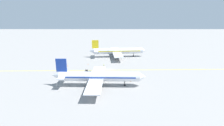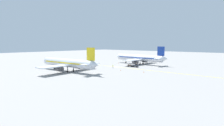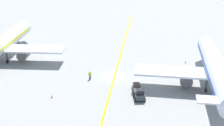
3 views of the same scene
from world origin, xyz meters
name	(u,v)px [view 3 (image 3 of 3)]	position (x,y,z in m)	size (l,w,h in m)	color
ground_plane	(115,76)	(0.00, 0.00, 0.00)	(400.00, 400.00, 0.00)	gray
apron_yellow_centreline	(115,76)	(0.00, 0.00, 0.00)	(0.40, 120.00, 0.01)	yellow
airplane_at_gate	(1,45)	(-25.70, 5.40, 3.71)	(28.32, 35.54, 10.60)	silver
airplane_adjacent_stand	(216,70)	(18.25, -3.18, 3.71)	(28.11, 35.46, 10.60)	silver
baggage_tug_dark	(139,94)	(5.35, -9.00, 0.90)	(2.26, 3.24, 2.11)	#333842
baggage_cart_trailing	(137,87)	(4.68, -5.77, 0.76)	(1.90, 2.83, 1.24)	gray
ground_crew_worker	(90,75)	(-4.46, -2.06, 0.91)	(0.54, 0.35, 1.68)	#23232D
traffic_cone_mid_apron	(185,62)	(14.27, 9.57, 0.28)	(0.32, 0.32, 0.55)	orange
traffic_cone_by_wingtip	(52,97)	(-9.18, -10.65, 0.28)	(0.32, 0.32, 0.55)	orange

